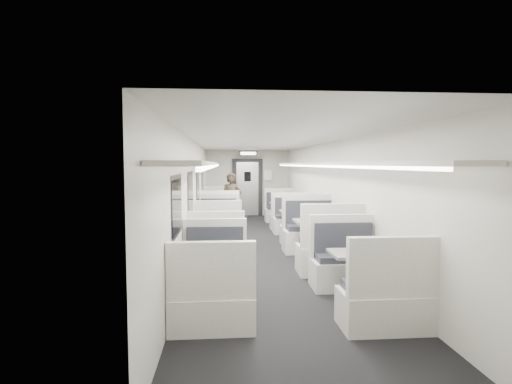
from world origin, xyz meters
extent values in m
cube|color=black|center=(0.00, 0.00, -0.06)|extent=(3.00, 12.00, 0.12)
cube|color=silver|center=(0.00, 0.00, 2.46)|extent=(3.00, 12.00, 0.12)
cube|color=silver|center=(0.00, 6.06, 1.20)|extent=(3.00, 0.12, 2.40)
cube|color=silver|center=(0.00, -6.06, 1.20)|extent=(3.00, 0.12, 2.40)
cube|color=silver|center=(-1.56, 0.00, 1.20)|extent=(0.12, 12.00, 2.40)
cube|color=silver|center=(1.56, 0.00, 1.20)|extent=(0.12, 12.00, 2.40)
cube|color=white|center=(-1.00, 2.28, 0.23)|extent=(1.10, 0.61, 0.47)
cube|color=#23262F|center=(-1.00, 2.31, 0.52)|extent=(0.98, 0.49, 0.10)
cube|color=white|center=(-1.00, 2.06, 0.83)|extent=(1.10, 0.13, 0.73)
cube|color=white|center=(-1.00, 3.91, 0.23)|extent=(1.10, 0.61, 0.47)
cube|color=#23262F|center=(-1.00, 3.88, 0.52)|extent=(0.98, 0.49, 0.10)
cube|color=white|center=(-1.00, 4.13, 0.83)|extent=(1.10, 0.13, 0.73)
cylinder|color=#B9B9BC|center=(-1.00, 3.10, 0.36)|extent=(0.10, 0.10, 0.72)
cylinder|color=#B9B9BC|center=(-1.00, 3.10, 0.02)|extent=(0.38, 0.38, 0.03)
cube|color=gray|center=(-1.00, 3.10, 0.76)|extent=(0.92, 0.63, 0.04)
cube|color=white|center=(-1.00, 0.18, 0.22)|extent=(1.04, 0.58, 0.44)
cube|color=#23262F|center=(-1.00, 0.21, 0.49)|extent=(0.92, 0.46, 0.10)
cube|color=white|center=(-1.00, -0.03, 0.78)|extent=(1.04, 0.12, 0.69)
cube|color=white|center=(-1.00, 1.71, 0.22)|extent=(1.04, 0.58, 0.44)
cube|color=#23262F|center=(-1.00, 1.68, 0.49)|extent=(0.92, 0.46, 0.10)
cube|color=white|center=(-1.00, 1.92, 0.78)|extent=(1.04, 0.12, 0.69)
cylinder|color=#B9B9BC|center=(-1.00, 0.94, 0.34)|extent=(0.10, 0.10, 0.68)
cylinder|color=#B9B9BC|center=(-1.00, 0.94, 0.01)|extent=(0.35, 0.35, 0.03)
cube|color=gray|center=(-1.00, 0.94, 0.72)|extent=(0.86, 0.59, 0.04)
cube|color=white|center=(-1.00, -1.46, 0.21)|extent=(1.00, 0.56, 0.43)
cube|color=#23262F|center=(-1.00, -1.43, 0.47)|extent=(0.89, 0.44, 0.09)
cube|color=white|center=(-1.00, -1.66, 0.76)|extent=(1.00, 0.11, 0.66)
cube|color=white|center=(-1.00, 0.02, 0.21)|extent=(1.00, 0.56, 0.43)
cube|color=#23262F|center=(-1.00, -0.01, 0.47)|extent=(0.89, 0.44, 0.09)
cube|color=white|center=(-1.00, 0.22, 0.76)|extent=(1.00, 0.11, 0.66)
cylinder|color=#B9B9BC|center=(-1.00, -0.72, 0.33)|extent=(0.09, 0.09, 0.65)
cylinder|color=#B9B9BC|center=(-1.00, -0.72, 0.01)|extent=(0.34, 0.34, 0.03)
cube|color=gray|center=(-1.00, -0.72, 0.69)|extent=(0.83, 0.57, 0.04)
cube|color=white|center=(-1.00, -4.10, 0.21)|extent=(0.98, 0.55, 0.42)
cube|color=#23262F|center=(-1.00, -4.07, 0.46)|extent=(0.87, 0.44, 0.09)
cube|color=white|center=(-1.00, -4.30, 0.74)|extent=(0.98, 0.11, 0.65)
cube|color=white|center=(-1.00, -2.65, 0.21)|extent=(0.98, 0.55, 0.42)
cube|color=#23262F|center=(-1.00, -2.68, 0.46)|extent=(0.87, 0.44, 0.09)
cube|color=white|center=(-1.00, -2.45, 0.74)|extent=(0.98, 0.11, 0.65)
cylinder|color=#B9B9BC|center=(-1.00, -3.38, 0.32)|extent=(0.09, 0.09, 0.64)
cylinder|color=#B9B9BC|center=(-1.00, -3.38, 0.01)|extent=(0.33, 0.33, 0.03)
cube|color=gray|center=(-1.00, -3.38, 0.68)|extent=(0.81, 0.56, 0.04)
cube|color=white|center=(1.00, 2.90, 0.21)|extent=(1.01, 0.56, 0.43)
cube|color=#23262F|center=(1.00, 2.93, 0.47)|extent=(0.89, 0.45, 0.09)
cube|color=white|center=(1.00, 2.70, 0.76)|extent=(1.01, 0.11, 0.66)
cube|color=white|center=(1.00, 4.39, 0.21)|extent=(1.01, 0.56, 0.43)
cube|color=#23262F|center=(1.00, 4.36, 0.47)|extent=(0.89, 0.45, 0.09)
cube|color=white|center=(1.00, 4.59, 0.76)|extent=(1.01, 0.11, 0.66)
cylinder|color=#B9B9BC|center=(1.00, 3.65, 0.33)|extent=(0.09, 0.09, 0.65)
cylinder|color=#B9B9BC|center=(1.00, 3.65, 0.01)|extent=(0.34, 0.34, 0.03)
cube|color=gray|center=(1.00, 3.65, 0.69)|extent=(0.84, 0.57, 0.04)
cube|color=white|center=(1.00, 0.66, 0.22)|extent=(1.02, 0.57, 0.43)
cube|color=#23262F|center=(1.00, 0.69, 0.48)|extent=(0.90, 0.45, 0.10)
cube|color=white|center=(1.00, 0.45, 0.77)|extent=(1.02, 0.12, 0.67)
cube|color=white|center=(1.00, 2.15, 0.22)|extent=(1.02, 0.57, 0.43)
cube|color=#23262F|center=(1.00, 2.12, 0.48)|extent=(0.90, 0.45, 0.10)
cube|color=white|center=(1.00, 2.36, 0.77)|extent=(1.02, 0.12, 0.67)
cylinder|color=#B9B9BC|center=(1.00, 1.40, 0.33)|extent=(0.10, 0.10, 0.66)
cylinder|color=#B9B9BC|center=(1.00, 1.40, 0.01)|extent=(0.35, 0.35, 0.03)
cube|color=gray|center=(1.00, 1.40, 0.70)|extent=(0.84, 0.58, 0.04)
cube|color=white|center=(1.00, -1.87, 0.24)|extent=(1.15, 0.64, 0.49)
cube|color=#23262F|center=(1.00, -1.83, 0.54)|extent=(1.02, 0.51, 0.11)
cube|color=white|center=(1.00, -2.10, 0.87)|extent=(1.15, 0.13, 0.76)
cube|color=white|center=(1.00, -0.18, 0.24)|extent=(1.15, 0.64, 0.49)
cube|color=#23262F|center=(1.00, -0.21, 0.54)|extent=(1.02, 0.51, 0.11)
cube|color=white|center=(1.00, 0.06, 0.87)|extent=(1.15, 0.13, 0.76)
cylinder|color=#B9B9BC|center=(1.00, -1.02, 0.37)|extent=(0.11, 0.11, 0.75)
cylinder|color=#B9B9BC|center=(1.00, -1.02, 0.02)|extent=(0.39, 0.39, 0.03)
cube|color=gray|center=(1.00, -1.02, 0.79)|extent=(0.95, 0.65, 0.04)
cube|color=white|center=(1.00, -4.24, 0.22)|extent=(1.03, 0.57, 0.44)
cube|color=#23262F|center=(1.00, -4.21, 0.49)|extent=(0.91, 0.46, 0.10)
cube|color=white|center=(1.00, -4.45, 0.78)|extent=(1.03, 0.12, 0.68)
cube|color=white|center=(1.00, -2.73, 0.22)|extent=(1.03, 0.57, 0.44)
cube|color=#23262F|center=(1.00, -2.75, 0.49)|extent=(0.91, 0.46, 0.10)
cube|color=white|center=(1.00, -2.52, 0.78)|extent=(1.03, 0.12, 0.68)
cylinder|color=#B9B9BC|center=(1.00, -3.48, 0.34)|extent=(0.10, 0.10, 0.67)
cylinder|color=#B9B9BC|center=(1.00, -3.48, 0.01)|extent=(0.35, 0.35, 0.03)
cube|color=gray|center=(1.00, -3.48, 0.71)|extent=(0.86, 0.58, 0.04)
imported|color=black|center=(-0.65, 2.88, 0.83)|extent=(0.69, 0.56, 1.66)
cube|color=black|center=(-1.49, 3.40, 1.35)|extent=(0.02, 1.18, 0.84)
cube|color=black|center=(-1.49, 1.20, 1.35)|extent=(0.02, 1.18, 0.84)
cube|color=black|center=(-1.49, -1.00, 1.35)|extent=(0.02, 1.18, 0.84)
cube|color=black|center=(-1.49, -3.20, 1.35)|extent=(0.02, 1.18, 0.84)
cube|color=white|center=(-1.26, -0.30, 1.92)|extent=(0.46, 10.40, 0.05)
cube|color=white|center=(-1.06, -0.30, 1.87)|extent=(0.05, 10.20, 0.04)
cube|color=white|center=(1.26, -0.30, 1.92)|extent=(0.46, 10.40, 0.05)
cube|color=white|center=(1.06, -0.30, 1.87)|extent=(0.05, 10.20, 0.04)
cube|color=black|center=(0.00, 5.94, 1.05)|extent=(1.10, 0.10, 2.10)
cube|color=#B9B9BC|center=(0.00, 5.91, 1.00)|extent=(0.80, 0.05, 1.95)
cube|color=black|center=(0.00, 5.87, 1.45)|extent=(0.25, 0.02, 0.35)
cube|color=black|center=(0.00, 5.45, 2.28)|extent=(0.62, 0.10, 0.16)
cube|color=white|center=(0.00, 5.39, 2.28)|extent=(0.54, 0.02, 0.10)
cube|color=white|center=(0.75, 5.92, 1.50)|extent=(0.32, 0.02, 0.40)
camera|label=1|loc=(-0.86, -8.64, 1.92)|focal=28.00mm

